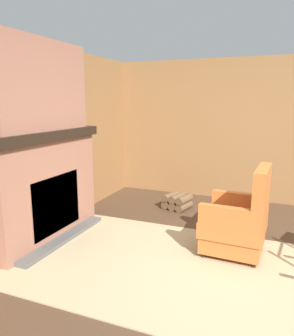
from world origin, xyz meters
name	(u,v)px	position (x,y,z in m)	size (l,w,h in m)	color
ground_plane	(247,276)	(0.00, 0.00, 0.00)	(14.00, 14.00, 0.00)	#4C3523
wood_panel_wall_left	(27,142)	(-2.62, 0.00, 1.19)	(0.06, 5.79, 2.38)	olive
wood_panel_wall_back	(269,131)	(0.02, 2.62, 1.20)	(5.79, 0.09, 2.38)	olive
fireplace_hearth	(45,186)	(-2.40, 0.00, 0.66)	(0.57, 1.76, 1.34)	#93604C
chimney_breast	(38,86)	(-2.41, 0.00, 1.85)	(0.32, 1.46, 1.02)	#93604C
area_rug	(196,270)	(-0.49, -0.10, 0.01)	(3.67, 2.07, 0.01)	tan
armchair	(238,223)	(-0.16, 0.47, 0.36)	(0.69, 0.71, 1.00)	#C6662D
firewood_stack	(177,201)	(-1.24, 1.70, 0.12)	(0.46, 0.43, 0.24)	brown
oil_lamp_vase	(19,123)	(-2.45, -0.30, 1.44)	(0.13, 0.13, 0.28)	#99B29E
storage_case	(60,123)	(-2.45, 0.42, 1.40)	(0.16, 0.21, 0.13)	brown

